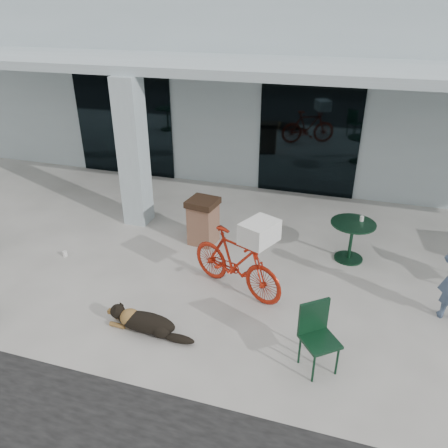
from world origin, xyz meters
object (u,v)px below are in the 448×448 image
(bicycle, at_px, (236,262))
(cafe_table_far, at_px, (351,241))
(dog, at_px, (146,322))
(trash_receptacle, at_px, (203,221))
(cafe_chair_far_a, at_px, (320,340))

(bicycle, relative_size, cafe_table_far, 2.23)
(dog, xyz_separation_m, cafe_table_far, (2.76, 3.00, 0.21))
(bicycle, relative_size, dog, 1.73)
(bicycle, height_order, trash_receptacle, bicycle)
(cafe_table_far, distance_m, trash_receptacle, 2.87)
(bicycle, bearing_deg, dog, 169.09)
(bicycle, xyz_separation_m, cafe_chair_far_a, (1.52, -1.40, -0.07))
(cafe_table_far, height_order, cafe_chair_far_a, cafe_chair_far_a)
(dog, height_order, cafe_table_far, cafe_table_far)
(cafe_table_far, bearing_deg, dog, -132.66)
(cafe_chair_far_a, distance_m, trash_receptacle, 3.82)
(dog, xyz_separation_m, cafe_chair_far_a, (2.50, 0.00, 0.31))
(trash_receptacle, bearing_deg, dog, -88.03)
(trash_receptacle, bearing_deg, bicycle, -52.47)
(bicycle, distance_m, cafe_table_far, 2.40)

